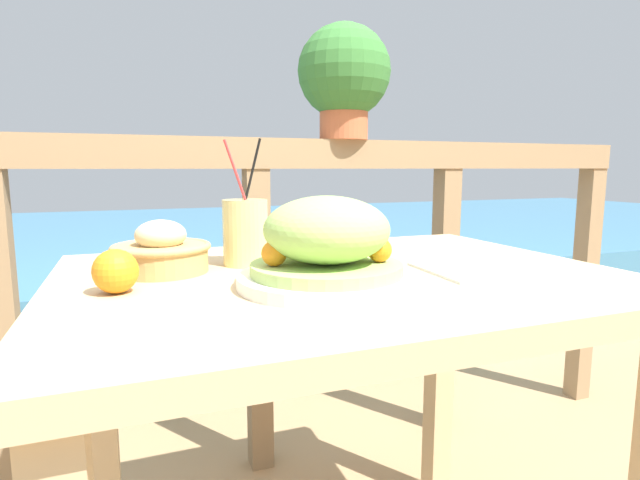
# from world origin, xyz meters

# --- Properties ---
(patio_table) EXTENTS (1.00, 0.74, 0.77)m
(patio_table) POSITION_xyz_m (0.00, 0.00, 0.65)
(patio_table) COLOR tan
(patio_table) RESTS_ON ground_plane
(railing_fence) EXTENTS (2.80, 0.08, 1.04)m
(railing_fence) POSITION_xyz_m (-0.00, 0.65, 0.72)
(railing_fence) COLOR #937551
(railing_fence) RESTS_ON ground_plane
(sea_backdrop) EXTENTS (12.00, 4.00, 0.49)m
(sea_backdrop) POSITION_xyz_m (0.00, 3.15, 0.24)
(sea_backdrop) COLOR teal
(sea_backdrop) RESTS_ON ground_plane
(salad_plate) EXTENTS (0.29, 0.29, 0.15)m
(salad_plate) POSITION_xyz_m (-0.07, -0.09, 0.83)
(salad_plate) COLOR white
(salad_plate) RESTS_ON patio_table
(drink_glass) EXTENTS (0.09, 0.09, 0.24)m
(drink_glass) POSITION_xyz_m (-0.15, 0.13, 0.83)
(drink_glass) COLOR #DBCC7F
(drink_glass) RESTS_ON patio_table
(bread_basket) EXTENTS (0.18, 0.18, 0.10)m
(bread_basket) POSITION_xyz_m (-0.31, 0.11, 0.80)
(bread_basket) COLOR tan
(bread_basket) RESTS_ON patio_table
(potted_plant) EXTENTS (0.29, 0.29, 0.35)m
(potted_plant) POSITION_xyz_m (0.29, 0.65, 1.24)
(potted_plant) COLOR #B75B38
(potted_plant) RESTS_ON railing_fence
(knife) EXTENTS (0.02, 0.18, 0.00)m
(knife) POSITION_xyz_m (0.15, -0.08, 0.77)
(knife) COLOR silver
(knife) RESTS_ON patio_table
(orange_near_basket) EXTENTS (0.07, 0.07, 0.07)m
(orange_near_basket) POSITION_xyz_m (-0.38, -0.02, 0.80)
(orange_near_basket) COLOR orange
(orange_near_basket) RESTS_ON patio_table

